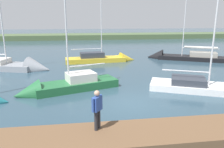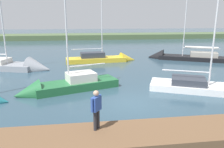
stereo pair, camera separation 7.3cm
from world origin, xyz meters
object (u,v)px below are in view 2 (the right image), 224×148
Objects in this scene: sailboat_far_right at (180,58)px; sailboat_outer_mooring at (222,90)px; sailboat_near_dock at (62,88)px; sailboat_inner_slip at (15,68)px; sailboat_far_left at (106,60)px; person_on_dock at (96,107)px.

sailboat_far_right is 1.05× the size of sailboat_outer_mooring.
sailboat_inner_slip is at bearing -73.66° from sailboat_near_dock.
sailboat_far_right is (-13.99, -10.90, -0.02)m from sailboat_near_dock.
sailboat_far_right is at bearing 101.76° from sailboat_outer_mooring.
sailboat_near_dock is 17.73m from sailboat_far_right.
sailboat_outer_mooring reaches higher than sailboat_near_dock.
sailboat_inner_slip is at bearing 34.89° from sailboat_far_right.
sailboat_near_dock is at bearing -38.35° from sailboat_inner_slip.
sailboat_far_left is (9.67, 0.10, -0.05)m from sailboat_far_right.
sailboat_inner_slip reaches higher than sailboat_near_dock.
sailboat_outer_mooring is (-11.40, 1.87, -0.06)m from sailboat_near_dock.
sailboat_near_dock is 0.79× the size of sailboat_far_right.
sailboat_far_left is at bearing 33.77° from sailboat_inner_slip.
sailboat_outer_mooring is at bearing 69.03° from person_on_dock.
sailboat_far_left reaches higher than person_on_dock.
sailboat_far_right is 13.03m from sailboat_outer_mooring.
sailboat_far_right reaches higher than sailboat_outer_mooring.
sailboat_near_dock is at bearing 63.65° from sailboat_far_right.
sailboat_outer_mooring is 1.11× the size of sailboat_far_left.
sailboat_inner_slip is 16.99m from person_on_dock.
sailboat_far_right is 1.17× the size of sailboat_far_left.
sailboat_outer_mooring reaches higher than sailboat_inner_slip.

